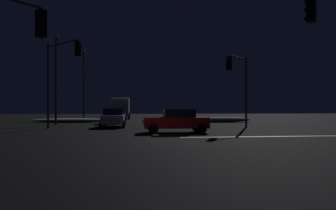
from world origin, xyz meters
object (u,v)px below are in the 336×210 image
sedan_silver (114,116)px  sedan_blue (118,114)px  box_truck (121,107)px  sedan_red_crossing (176,121)px  traffic_signal_nw (60,68)px  streetlamp_left_near (56,72)px  streetlamp_left_far (84,79)px  traffic_signal_ne (239,78)px  sedan_white (113,118)px

sedan_silver → sedan_blue: 5.82m
sedan_silver → box_truck: size_ratio=0.52×
sedan_red_crossing → traffic_signal_nw: size_ratio=0.64×
sedan_blue → streetlamp_left_near: (-5.43, -8.05, 4.22)m
traffic_signal_nw → streetlamp_left_far: streetlamp_left_far is taller
sedan_red_crossing → traffic_signal_nw: (-8.40, 3.65, 3.83)m
sedan_silver → sedan_red_crossing: bearing=-68.0°
sedan_blue → sedan_silver: bearing=-91.2°
sedan_silver → sedan_red_crossing: 13.17m
sedan_blue → traffic_signal_nw: 15.32m
traffic_signal_ne → streetlamp_left_far: 27.30m
traffic_signal_ne → streetlamp_left_near: 17.04m
box_truck → streetlamp_left_far: 6.91m
sedan_silver → streetlamp_left_near: bearing=-157.2°
sedan_white → streetlamp_left_far: 20.97m
sedan_red_crossing → traffic_signal_nw: traffic_signal_nw is taller
sedan_silver → streetlamp_left_near: 7.14m
box_truck → streetlamp_left_near: bearing=-110.2°
box_truck → sedan_red_crossing: size_ratio=1.91×
sedan_white → box_truck: (-0.22, 18.37, 0.91)m
sedan_white → sedan_silver: (-0.36, 5.79, 0.00)m
traffic_signal_ne → streetlamp_left_far: streetlamp_left_far is taller
sedan_blue → traffic_signal_nw: (-3.59, -14.39, 3.83)m
traffic_signal_ne → sedan_white: bearing=165.8°
traffic_signal_ne → traffic_signal_nw: 14.03m
sedan_silver → streetlamp_left_far: streetlamp_left_far is taller
sedan_white → streetlamp_left_near: (-5.67, 3.57, 4.22)m
box_truck → sedan_silver: bearing=-90.6°
sedan_blue → traffic_signal_nw: bearing=-104.0°
sedan_white → sedan_red_crossing: size_ratio=1.00×
traffic_signal_nw → sedan_red_crossing: bearing=-23.5°
box_truck → streetlamp_left_near: (-5.45, -14.80, 3.31)m
traffic_signal_ne → streetlamp_left_far: bearing=125.6°
traffic_signal_ne → sedan_red_crossing: bearing=-145.6°
traffic_signal_ne → sedan_silver: bearing=141.6°
sedan_blue → streetlamp_left_near: 10.59m
box_truck → traffic_signal_ne: traffic_signal_ne is taller
box_truck → traffic_signal_nw: 21.65m
box_truck → sedan_red_crossing: box_truck is taller
streetlamp_left_near → sedan_blue: bearing=56.0°
traffic_signal_nw → sedan_white: bearing=36.0°
box_truck → traffic_signal_ne: (10.42, -20.95, 2.36)m
sedan_blue → streetlamp_left_near: size_ratio=0.50×
sedan_blue → streetlamp_left_near: bearing=-124.0°
traffic_signal_ne → traffic_signal_nw: traffic_signal_nw is taller
sedan_white → sedan_red_crossing: bearing=-54.5°
sedan_white → traffic_signal_ne: traffic_signal_ne is taller
traffic_signal_nw → streetlamp_left_far: (-1.84, 22.34, 1.16)m
sedan_silver → sedan_red_crossing: size_ratio=1.00×
sedan_red_crossing → streetlamp_left_far: bearing=111.5°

